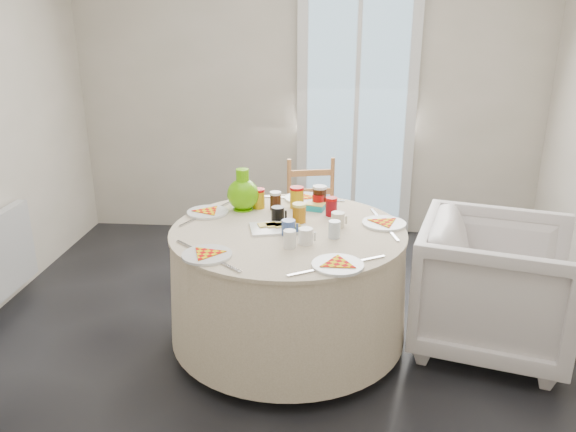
# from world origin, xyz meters

# --- Properties ---
(floor) EXTENTS (4.00, 4.00, 0.00)m
(floor) POSITION_xyz_m (0.00, 0.00, 0.00)
(floor) COLOR black
(floor) RESTS_ON ground
(wall_back) EXTENTS (4.00, 0.02, 2.60)m
(wall_back) POSITION_xyz_m (0.00, 2.00, 1.30)
(wall_back) COLOR #BCB5A3
(wall_back) RESTS_ON floor
(glass_door) EXTENTS (1.00, 0.08, 2.10)m
(glass_door) POSITION_xyz_m (0.40, 1.95, 1.05)
(glass_door) COLOR silver
(glass_door) RESTS_ON floor
(table) EXTENTS (1.37, 1.37, 0.69)m
(table) POSITION_xyz_m (-0.03, 0.09, 0.38)
(table) COLOR beige
(table) RESTS_ON floor
(wooden_chair) EXTENTS (0.45, 0.44, 0.87)m
(wooden_chair) POSITION_xyz_m (0.08, 1.08, 0.47)
(wooden_chair) COLOR #C58B44
(wooden_chair) RESTS_ON floor
(armchair) EXTENTS (0.97, 1.01, 0.85)m
(armchair) POSITION_xyz_m (1.16, 0.14, 0.39)
(armchair) COLOR silver
(armchair) RESTS_ON floor
(place_settings) EXTENTS (1.73, 1.73, 0.03)m
(place_settings) POSITION_xyz_m (-0.03, 0.09, 0.77)
(place_settings) COLOR silver
(place_settings) RESTS_ON table
(jar_cluster) EXTENTS (0.57, 0.38, 0.15)m
(jar_cluster) POSITION_xyz_m (-0.03, 0.40, 0.82)
(jar_cluster) COLOR #A37F23
(jar_cluster) RESTS_ON table
(butter_tub) EXTENTS (0.13, 0.11, 0.04)m
(butter_tub) POSITION_xyz_m (0.11, 0.44, 0.79)
(butter_tub) COLOR #139FAC
(butter_tub) RESTS_ON table
(green_pitcher) EXTENTS (0.26, 0.26, 0.25)m
(green_pitcher) POSITION_xyz_m (-0.34, 0.42, 0.87)
(green_pitcher) COLOR #58B902
(green_pitcher) RESTS_ON table
(cheese_platter) EXTENTS (0.36, 0.27, 0.04)m
(cheese_platter) POSITION_xyz_m (-0.09, 0.09, 0.77)
(cheese_platter) COLOR white
(cheese_platter) RESTS_ON table
(mugs_glasses) EXTENTS (0.66, 0.66, 0.10)m
(mugs_glasses) POSITION_xyz_m (0.08, 0.11, 0.81)
(mugs_glasses) COLOR #A6A6A6
(mugs_glasses) RESTS_ON table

